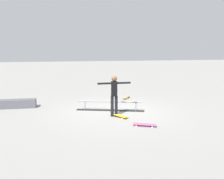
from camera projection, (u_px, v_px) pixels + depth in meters
The scene contains 7 objects.
ground_plane at pixel (117, 111), 10.65m from camera, with size 60.00×60.00×0.00m, color gray.
grind_rail at pixel (110, 106), 10.77m from camera, with size 2.86×0.94×0.41m.
skate_ledge at pixel (16, 104), 11.20m from camera, with size 1.74×0.41×0.38m, color #595960.
skater_main at pixel (114, 93), 9.79m from camera, with size 1.29×0.22×1.60m.
skateboard_main at pixel (119, 115), 9.81m from camera, with size 0.64×0.76×0.09m.
loose_skateboard_natural at pixel (127, 97), 13.18m from camera, with size 0.58×0.79×0.09m.
loose_skateboard_pink at pixel (144, 124), 8.73m from camera, with size 0.82×0.47×0.09m.
Camera 1 is at (1.80, 10.15, 2.83)m, focal length 40.65 mm.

